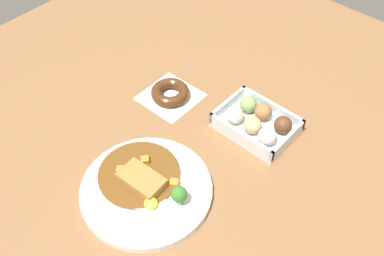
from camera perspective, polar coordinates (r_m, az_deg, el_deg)
name	(u,v)px	position (r m, az deg, el deg)	size (l,w,h in m)	color
ground_plane	(195,151)	(1.04, 0.37, -2.96)	(1.60, 1.60, 0.00)	brown
curry_plate	(146,188)	(0.97, -6.03, -7.75)	(0.29, 0.29, 0.07)	white
donut_box	(257,122)	(1.08, 8.47, 0.76)	(0.19, 0.14, 0.06)	silver
chocolate_ring_donut	(170,93)	(1.16, -2.86, 4.59)	(0.14, 0.14, 0.03)	white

